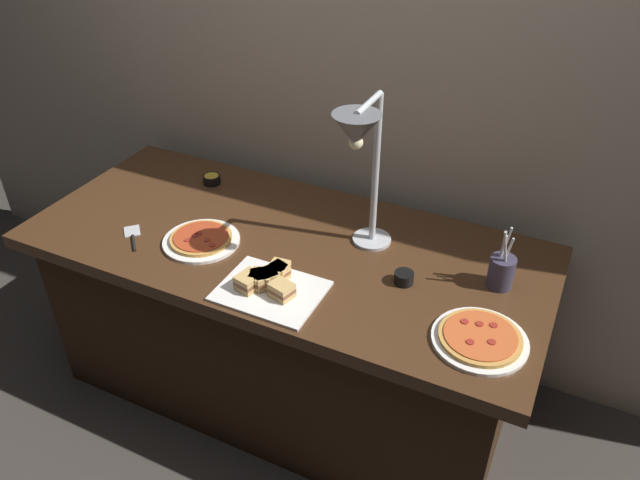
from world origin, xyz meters
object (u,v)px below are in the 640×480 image
(sandwich_platter, at_px, (269,283))
(serving_spatula, at_px, (133,237))
(utensil_holder, at_px, (501,271))
(sauce_cup_far, at_px, (404,277))
(sauce_cup_near, at_px, (212,179))
(pizza_plate_center, at_px, (201,240))
(pizza_plate_front, at_px, (480,338))
(heat_lamp, at_px, (360,145))

(sandwich_platter, bearing_deg, serving_spatula, 175.93)
(utensil_holder, bearing_deg, sauce_cup_far, -156.90)
(sauce_cup_near, relative_size, utensil_holder, 0.32)
(pizza_plate_center, bearing_deg, sauce_cup_near, 119.11)
(sauce_cup_far, bearing_deg, sandwich_platter, -149.90)
(pizza_plate_front, bearing_deg, sauce_cup_near, 160.01)
(sauce_cup_far, xyz_separation_m, serving_spatula, (-0.98, -0.18, -0.02))
(pizza_plate_front, height_order, sauce_cup_near, sauce_cup_near)
(pizza_plate_front, xyz_separation_m, serving_spatula, (-1.27, -0.01, -0.01))
(utensil_holder, bearing_deg, heat_lamp, -169.47)
(pizza_plate_front, distance_m, pizza_plate_center, 1.03)
(heat_lamp, height_order, pizza_plate_center, heat_lamp)
(sauce_cup_far, xyz_separation_m, utensil_holder, (0.29, 0.12, 0.04))
(serving_spatula, bearing_deg, pizza_plate_center, 18.84)
(pizza_plate_front, xyz_separation_m, pizza_plate_center, (-1.03, 0.07, -0.00))
(pizza_plate_center, bearing_deg, heat_lamp, 13.37)
(heat_lamp, relative_size, sandwich_platter, 1.72)
(pizza_plate_center, relative_size, sandwich_platter, 0.84)
(sauce_cup_far, bearing_deg, serving_spatula, -169.60)
(pizza_plate_center, xyz_separation_m, sauce_cup_far, (0.73, 0.10, 0.01))
(heat_lamp, relative_size, serving_spatula, 3.90)
(serving_spatula, bearing_deg, pizza_plate_front, 0.60)
(pizza_plate_front, xyz_separation_m, utensil_holder, (-0.01, 0.29, 0.05))
(sauce_cup_far, distance_m, serving_spatula, 1.00)
(sauce_cup_near, bearing_deg, serving_spatula, -93.96)
(sauce_cup_far, bearing_deg, sauce_cup_near, 163.26)
(sauce_cup_far, height_order, serving_spatula, sauce_cup_far)
(sandwich_platter, distance_m, sauce_cup_far, 0.44)
(pizza_plate_front, distance_m, sauce_cup_near, 1.32)
(pizza_plate_front, bearing_deg, heat_lamp, 157.29)
(sauce_cup_far, distance_m, utensil_holder, 0.31)
(pizza_plate_front, relative_size, utensil_holder, 1.26)
(pizza_plate_center, relative_size, utensil_holder, 1.23)
(heat_lamp, relative_size, pizza_plate_front, 2.01)
(heat_lamp, bearing_deg, pizza_plate_front, -22.71)
(pizza_plate_front, distance_m, sandwich_platter, 0.68)
(heat_lamp, bearing_deg, pizza_plate_center, -166.63)
(pizza_plate_front, relative_size, serving_spatula, 1.94)
(sandwich_platter, height_order, sauce_cup_far, sandwich_platter)
(sandwich_platter, height_order, sauce_cup_near, sandwich_platter)
(pizza_plate_center, height_order, sandwich_platter, sandwich_platter)
(pizza_plate_front, bearing_deg, pizza_plate_center, 176.10)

